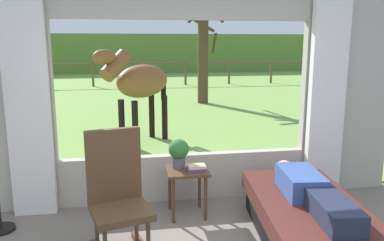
% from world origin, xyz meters
% --- Properties ---
extents(back_wall_with_window, '(5.20, 0.12, 2.55)m').
position_xyz_m(back_wall_with_window, '(0.00, 2.26, 1.25)').
color(back_wall_with_window, '#ADA599').
rests_on(back_wall_with_window, ground_plane).
extents(curtain_panel_left, '(0.44, 0.10, 2.40)m').
position_xyz_m(curtain_panel_left, '(-1.69, 2.12, 1.20)').
color(curtain_panel_left, silver).
rests_on(curtain_panel_left, ground_plane).
extents(curtain_panel_right, '(0.44, 0.10, 2.40)m').
position_xyz_m(curtain_panel_right, '(1.69, 2.12, 1.20)').
color(curtain_panel_right, silver).
rests_on(curtain_panel_right, ground_plane).
extents(outdoor_pasture_lawn, '(36.00, 21.68, 0.02)m').
position_xyz_m(outdoor_pasture_lawn, '(0.00, 13.16, 0.01)').
color(outdoor_pasture_lawn, '#759E47').
rests_on(outdoor_pasture_lawn, ground_plane).
extents(distant_hill_ridge, '(36.00, 2.00, 2.40)m').
position_xyz_m(distant_hill_ridge, '(0.00, 23.00, 1.20)').
color(distant_hill_ridge, olive).
rests_on(distant_hill_ridge, ground_plane).
extents(recliner_sofa, '(1.10, 1.80, 0.42)m').
position_xyz_m(recliner_sofa, '(0.96, 1.04, 0.22)').
color(recliner_sofa, black).
rests_on(recliner_sofa, ground_plane).
extents(reclining_person, '(0.41, 1.44, 0.22)m').
position_xyz_m(reclining_person, '(0.96, 0.99, 0.52)').
color(reclining_person, '#334C8C').
rests_on(reclining_person, recliner_sofa).
extents(rocking_chair, '(0.61, 0.77, 1.12)m').
position_xyz_m(rocking_chair, '(-0.78, 1.11, 0.55)').
color(rocking_chair, '#4C331E').
rests_on(rocking_chair, ground_plane).
extents(side_table, '(0.44, 0.44, 0.52)m').
position_xyz_m(side_table, '(-0.06, 1.80, 0.43)').
color(side_table, '#4C331E').
rests_on(side_table, ground_plane).
extents(potted_plant, '(0.22, 0.22, 0.32)m').
position_xyz_m(potted_plant, '(-0.14, 1.86, 0.70)').
color(potted_plant, '#4C5156').
rests_on(potted_plant, side_table).
extents(book_stack, '(0.20, 0.13, 0.06)m').
position_xyz_m(book_stack, '(0.03, 1.73, 0.55)').
color(book_stack, '#59336B').
rests_on(book_stack, side_table).
extents(horse, '(1.50, 1.55, 1.73)m').
position_xyz_m(horse, '(-0.41, 4.90, 1.16)').
color(horse, brown).
rests_on(horse, outdoor_pasture_lawn).
extents(pasture_tree, '(1.29, 1.17, 3.27)m').
position_xyz_m(pasture_tree, '(1.70, 9.54, 1.53)').
color(pasture_tree, '#4C3823').
rests_on(pasture_tree, outdoor_pasture_lawn).
extents(pasture_fence_line, '(16.10, 0.10, 1.10)m').
position_xyz_m(pasture_fence_line, '(0.00, 14.93, 0.74)').
color(pasture_fence_line, brown).
rests_on(pasture_fence_line, outdoor_pasture_lawn).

